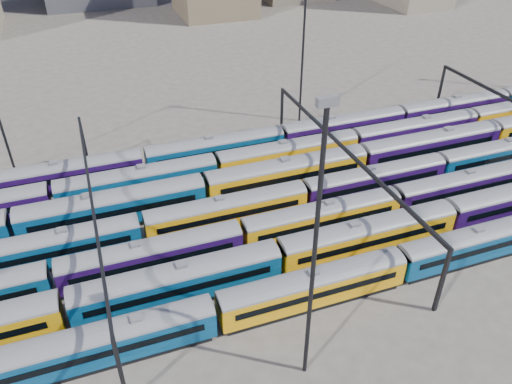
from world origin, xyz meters
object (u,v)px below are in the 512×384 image
object	(u,v)px
rake_1	(178,279)
rake_2	(152,253)
mast_2	(315,248)
rake_0	(478,240)

from	to	relation	value
rake_1	rake_2	distance (m)	5.29
rake_2	mast_2	size ratio (longest dim) A/B	3.88
rake_1	mast_2	xyz separation A→B (m)	(8.37, -12.00, 11.21)
rake_1	rake_2	xyz separation A→B (m)	(-1.73, 5.00, -0.19)
rake_2	mast_2	distance (m)	22.82
rake_1	mast_2	world-z (taller)	mast_2
rake_0	rake_2	size ratio (longest dim) A/B	1.40
rake_2	rake_0	bearing A→B (deg)	-16.39
rake_0	rake_2	bearing A→B (deg)	163.61
rake_1	rake_2	size ratio (longest dim) A/B	1.50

